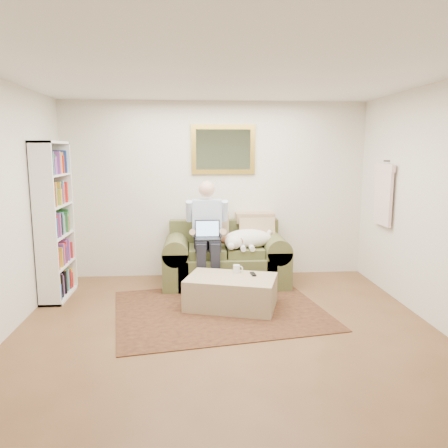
{
  "coord_description": "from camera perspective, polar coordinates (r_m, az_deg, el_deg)",
  "views": [
    {
      "loc": [
        -0.34,
        -4.01,
        1.88
      ],
      "look_at": [
        0.06,
        1.51,
        0.95
      ],
      "focal_mm": 35.0,
      "sensor_mm": 36.0,
      "label": 1
    }
  ],
  "objects": [
    {
      "name": "tv_remote",
      "position": [
        5.39,
        3.82,
        -6.54
      ],
      "size": [
        0.06,
        0.15,
        0.02
      ],
      "primitive_type": "cube",
      "rotation": [
        0.0,
        0.0,
        0.09
      ],
      "color": "black",
      "rests_on": "ottoman"
    },
    {
      "name": "rug",
      "position": [
        5.32,
        -0.59,
        -11.12
      ],
      "size": [
        2.7,
        2.31,
        0.01
      ],
      "primitive_type": "cube",
      "rotation": [
        0.0,
        0.0,
        0.17
      ],
      "color": "black",
      "rests_on": "room_shell"
    },
    {
      "name": "sofa",
      "position": [
        6.26,
        0.2,
        -5.08
      ],
      "size": [
        1.74,
        0.89,
        1.05
      ],
      "color": "olive",
      "rests_on": "room_shell"
    },
    {
      "name": "room_shell",
      "position": [
        4.42,
        0.33,
        1.98
      ],
      "size": [
        4.51,
        5.0,
        2.61
      ],
      "color": "brown",
      "rests_on": "ground"
    },
    {
      "name": "sleeping_dog",
      "position": [
        6.12,
        3.18,
        -1.91
      ],
      "size": [
        0.72,
        0.45,
        0.27
      ],
      "primitive_type": null,
      "color": "white",
      "rests_on": "sofa"
    },
    {
      "name": "hanging_shirt",
      "position": [
        6.18,
        20.11,
        4.03
      ],
      "size": [
        0.06,
        0.52,
        0.9
      ],
      "primitive_type": null,
      "color": "#F8CDCC",
      "rests_on": "room_shell"
    },
    {
      "name": "laptop",
      "position": [
        5.92,
        -2.16,
        -1.29
      ],
      "size": [
        0.34,
        0.27,
        0.25
      ],
      "color": "black",
      "rests_on": "seated_man"
    },
    {
      "name": "ottoman",
      "position": [
        5.34,
        0.95,
        -8.9
      ],
      "size": [
        1.2,
        0.94,
        0.38
      ],
      "primitive_type": "cube",
      "rotation": [
        0.0,
        0.0,
        -0.29
      ],
      "color": "tan",
      "rests_on": "room_shell"
    },
    {
      "name": "bookshelf",
      "position": [
        5.95,
        -21.29,
        0.36
      ],
      "size": [
        0.28,
        0.8,
        2.0
      ],
      "primitive_type": null,
      "color": "white",
      "rests_on": "room_shell"
    },
    {
      "name": "coffee_mug",
      "position": [
        5.46,
        1.64,
        -5.88
      ],
      "size": [
        0.08,
        0.08,
        0.1
      ],
      "primitive_type": "cylinder",
      "color": "white",
      "rests_on": "ottoman"
    },
    {
      "name": "wall_mirror",
      "position": [
        6.5,
        -0.1,
        9.71
      ],
      "size": [
        0.94,
        0.04,
        0.72
      ],
      "color": "gold",
      "rests_on": "room_shell"
    },
    {
      "name": "seated_man",
      "position": [
        5.99,
        -2.18,
        -1.51
      ],
      "size": [
        0.57,
        0.82,
        1.47
      ],
      "primitive_type": null,
      "color": "#8CA3D8",
      "rests_on": "sofa"
    }
  ]
}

